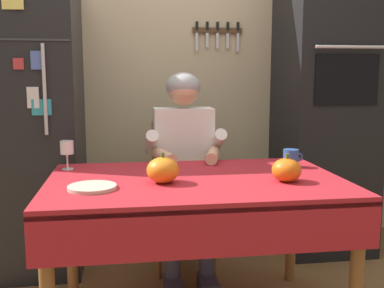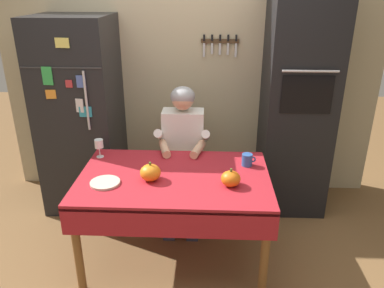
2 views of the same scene
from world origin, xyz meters
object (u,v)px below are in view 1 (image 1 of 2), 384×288
Objects in this scene: seated_person at (185,157)px; pumpkin_large at (163,170)px; chair_behind_person at (181,186)px; coffee_mug at (291,158)px; pumpkin_medium at (287,170)px; serving_tray at (92,187)px; wall_oven at (325,101)px; wine_glass at (67,149)px; refrigerator at (25,128)px; dining_table at (196,196)px.

pumpkin_large is at bearing -105.76° from seated_person.
chair_behind_person reaches higher than coffee_mug.
pumpkin_medium is at bearing -113.68° from coffee_mug.
serving_tray is (-0.50, -0.73, 0.01)m from seated_person.
wall_oven reaches higher than pumpkin_large.
pumpkin_large is at bearing 174.39° from pumpkin_medium.
wine_glass is (-1.68, -0.60, -0.20)m from wall_oven.
seated_person is (-0.00, -0.19, 0.23)m from chair_behind_person.
coffee_mug is at bearing -125.32° from wall_oven.
wall_oven is 1.12m from seated_person.
refrigerator is 0.86× the size of wall_oven.
seated_person is 5.91× the size of serving_tray.
serving_tray is at bearing -145.59° from wall_oven.
wall_oven is 2.26× the size of chair_behind_person.
serving_tray is (-1.03, -0.34, -0.04)m from coffee_mug.
serving_tray is (-0.88, -0.01, -0.05)m from pumpkin_medium.
coffee_mug is 0.73× the size of pumpkin_large.
pumpkin_large reaches higher than serving_tray.
serving_tray is (-0.50, -0.91, 0.24)m from chair_behind_person.
chair_behind_person is 0.75× the size of seated_person.
pumpkin_medium is at bearing -22.40° from wine_glass.
wall_oven is 1.45m from dining_table.
serving_tray is (-0.31, -0.07, -0.05)m from pumpkin_large.
chair_behind_person is at bearing 77.63° from pumpkin_large.
dining_table is 1.51× the size of chair_behind_person.
pumpkin_large is 0.33m from serving_tray.
dining_table is 6.64× the size of serving_tray.
dining_table is 9.40× the size of pumpkin_large.
pumpkin_large is (-0.19, -0.85, 0.29)m from chair_behind_person.
seated_person is 8.19× the size of wine_glass.
coffee_mug is (0.55, 0.22, 0.13)m from dining_table.
dining_table is at bearing -138.69° from wall_oven.
wine_glass is at bearing 109.39° from serving_tray.
dining_table is 10.23× the size of pumpkin_medium.
wine_glass is at bearing 157.60° from pumpkin_medium.
refrigerator is 0.65m from wine_glass.
pumpkin_medium is at bearing -66.98° from chair_behind_person.
seated_person is 0.81m from pumpkin_medium.
chair_behind_person is 6.12× the size of wine_glass.
wall_oven is 1.80m from wine_glass.
refrigerator is 1.68m from pumpkin_medium.
dining_table is 0.50m from serving_tray.
pumpkin_medium is (0.38, -0.90, 0.28)m from chair_behind_person.
chair_behind_person is at bearing -172.78° from wall_oven.
dining_table is at bearing -26.78° from wine_glass.
wine_glass is 0.60m from pumpkin_large.
wall_oven reaches higher than dining_table.
wall_oven is 1.24m from pumpkin_medium.
pumpkin_large is (-0.71, -0.27, 0.01)m from coffee_mug.
wall_oven is 1.17m from chair_behind_person.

